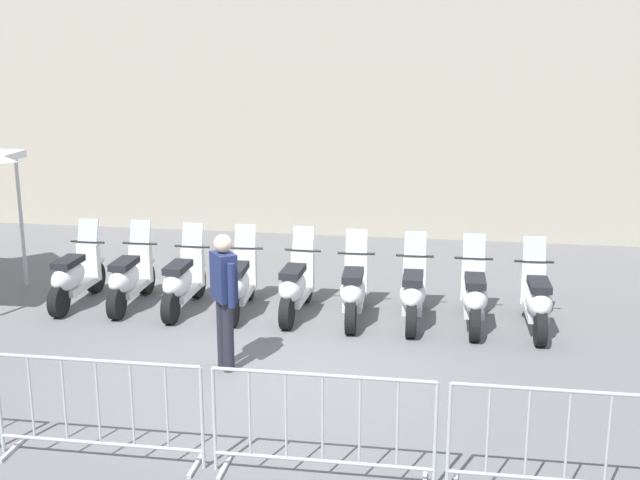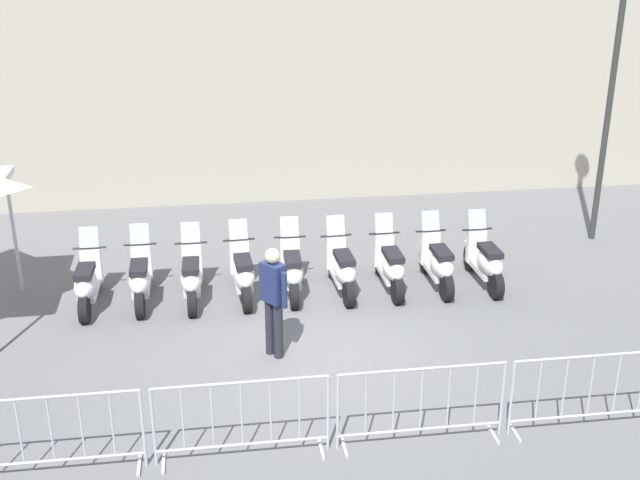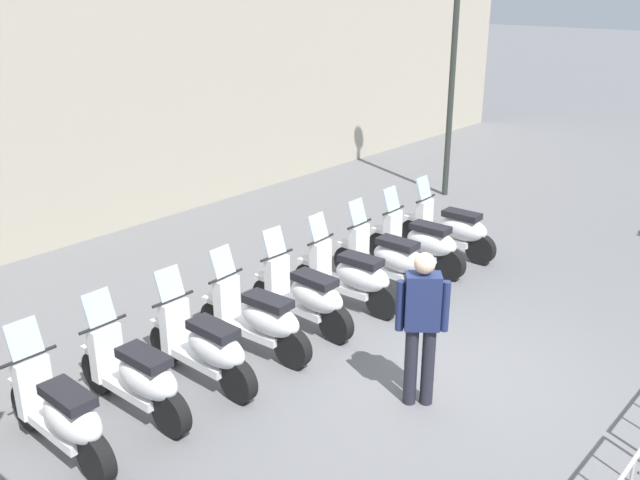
% 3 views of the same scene
% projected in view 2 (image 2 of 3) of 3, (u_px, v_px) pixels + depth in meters
% --- Properties ---
extents(ground_plane, '(120.00, 120.00, 0.00)m').
position_uv_depth(ground_plane, '(307.00, 352.00, 12.24)').
color(ground_plane, slate).
extents(motorcycle_0, '(0.56, 1.72, 1.24)m').
position_uv_depth(motorcycle_0, '(88.00, 283.00, 13.48)').
color(motorcycle_0, black).
rests_on(motorcycle_0, ground).
extents(motorcycle_1, '(0.56, 1.72, 1.24)m').
position_uv_depth(motorcycle_1, '(141.00, 279.00, 13.63)').
color(motorcycle_1, black).
rests_on(motorcycle_1, ground).
extents(motorcycle_2, '(0.56, 1.72, 1.24)m').
position_uv_depth(motorcycle_2, '(192.00, 277.00, 13.69)').
color(motorcycle_2, black).
rests_on(motorcycle_2, ground).
extents(motorcycle_3, '(0.56, 1.72, 1.24)m').
position_uv_depth(motorcycle_3, '(243.00, 274.00, 13.84)').
color(motorcycle_3, black).
rests_on(motorcycle_3, ground).
extents(motorcycle_4, '(0.56, 1.73, 1.24)m').
position_uv_depth(motorcycle_4, '(292.00, 271.00, 13.96)').
color(motorcycle_4, black).
rests_on(motorcycle_4, ground).
extents(motorcycle_5, '(0.56, 1.72, 1.24)m').
position_uv_depth(motorcycle_5, '(342.00, 269.00, 14.02)').
color(motorcycle_5, black).
rests_on(motorcycle_5, ground).
extents(motorcycle_6, '(0.56, 1.72, 1.24)m').
position_uv_depth(motorcycle_6, '(390.00, 266.00, 14.13)').
color(motorcycle_6, black).
rests_on(motorcycle_6, ground).
extents(motorcycle_7, '(0.56, 1.72, 1.24)m').
position_uv_depth(motorcycle_7, '(438.00, 264.00, 14.24)').
color(motorcycle_7, black).
rests_on(motorcycle_7, ground).
extents(motorcycle_8, '(0.56, 1.72, 1.24)m').
position_uv_depth(motorcycle_8, '(486.00, 262.00, 14.32)').
color(motorcycle_8, black).
rests_on(motorcycle_8, ground).
extents(barrier_segment_0, '(2.12, 0.47, 1.07)m').
position_uv_depth(barrier_segment_0, '(52.00, 436.00, 9.36)').
color(barrier_segment_0, '#B2B5B7').
rests_on(barrier_segment_0, ground).
extents(barrier_segment_1, '(2.12, 0.47, 1.07)m').
position_uv_depth(barrier_segment_1, '(242.00, 420.00, 9.65)').
color(barrier_segment_1, '#B2B5B7').
rests_on(barrier_segment_1, ground).
extents(barrier_segment_2, '(2.12, 0.47, 1.07)m').
position_uv_depth(barrier_segment_2, '(421.00, 406.00, 9.94)').
color(barrier_segment_2, '#B2B5B7').
rests_on(barrier_segment_2, ground).
extents(barrier_segment_3, '(2.12, 0.47, 1.07)m').
position_uv_depth(barrier_segment_3, '(590.00, 392.00, 10.23)').
color(barrier_segment_3, '#B2B5B7').
rests_on(barrier_segment_3, ground).
extents(street_lamp, '(0.36, 0.36, 5.76)m').
position_uv_depth(street_lamp, '(614.00, 68.00, 15.33)').
color(street_lamp, '#2D332D').
rests_on(street_lamp, ground).
extents(officer_mid_plaza, '(0.39, 0.45, 1.73)m').
position_uv_depth(officer_mid_plaza, '(273.00, 296.00, 11.80)').
color(officer_mid_plaza, '#23232D').
rests_on(officer_mid_plaza, ground).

